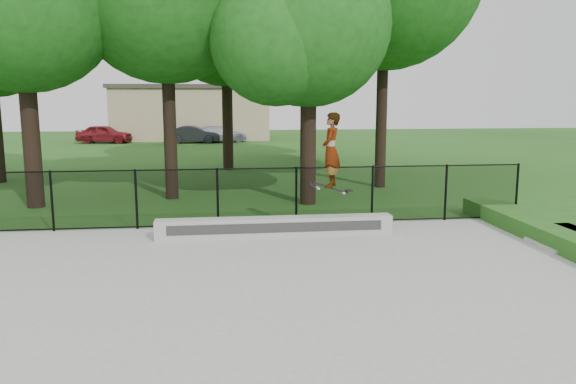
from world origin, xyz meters
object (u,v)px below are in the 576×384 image
at_px(grind_ledge, 275,227).
at_px(car_b, 194,134).
at_px(skater_airborne, 331,151).
at_px(car_c, 219,134).
at_px(car_a, 104,134).

distance_m(grind_ledge, car_b, 29.09).
height_order(car_b, skater_airborne, skater_airborne).
bearing_deg(car_c, grind_ledge, 169.45).
bearing_deg(car_b, car_a, 84.26).
bearing_deg(skater_airborne, car_c, 94.80).
xyz_separation_m(car_c, skater_airborne, (2.48, -29.58, 1.46)).
relative_size(grind_ledge, skater_airborne, 2.88).
relative_size(car_a, car_b, 1.13).
distance_m(car_a, car_c, 8.35).
bearing_deg(grind_ledge, car_a, 107.79).
bearing_deg(car_c, skater_airborne, 171.92).
bearing_deg(skater_airborne, grind_ledge, 175.32).
relative_size(car_a, car_c, 1.03).
bearing_deg(car_a, car_b, -89.26).
xyz_separation_m(grind_ledge, car_b, (-3.02, 28.93, 0.34)).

